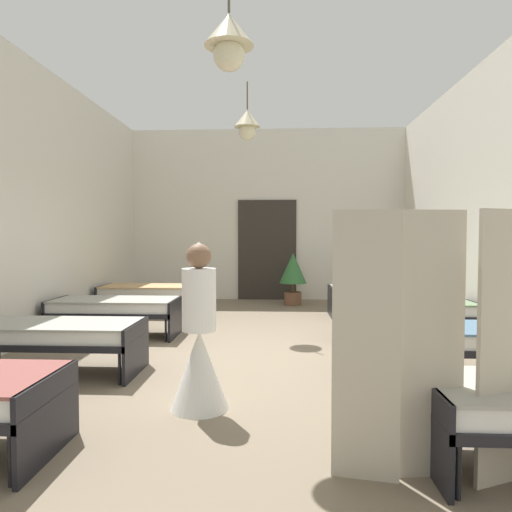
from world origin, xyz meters
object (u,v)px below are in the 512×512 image
at_px(bed_right_row_1, 459,339).
at_px(potted_plant, 293,273).
at_px(bed_right_row_2, 408,310).
at_px(bed_left_row_3, 151,292).
at_px(bed_left_row_2, 115,308).
at_px(bed_left_row_1, 54,334).
at_px(privacy_screen, 433,346).
at_px(nurse_near_aisle, 199,350).
at_px(bed_right_row_3, 380,294).

bearing_deg(bed_right_row_1, potted_plant, 107.22).
height_order(bed_right_row_2, bed_left_row_3, same).
distance_m(bed_right_row_1, bed_left_row_2, 4.81).
bearing_deg(bed_left_row_3, potted_plant, 26.44).
distance_m(bed_left_row_1, bed_right_row_2, 4.81).
xyz_separation_m(bed_left_row_1, bed_left_row_3, (0.00, 3.80, 0.00)).
distance_m(potted_plant, privacy_screen, 7.27).
bearing_deg(bed_left_row_1, nurse_near_aisle, -27.63).
xyz_separation_m(bed_right_row_2, bed_right_row_3, (0.00, 1.90, 0.00)).
distance_m(bed_left_row_1, bed_right_row_1, 4.42).
distance_m(bed_right_row_3, potted_plant, 2.15).
relative_size(bed_left_row_1, bed_right_row_1, 1.00).
relative_size(bed_left_row_1, bed_right_row_2, 1.00).
bearing_deg(bed_left_row_2, bed_right_row_2, 0.00).
bearing_deg(nurse_near_aisle, privacy_screen, -147.96).
bearing_deg(bed_right_row_3, bed_right_row_1, -90.00).
relative_size(bed_left_row_3, nurse_near_aisle, 1.28).
xyz_separation_m(bed_left_row_2, bed_right_row_3, (4.42, 1.90, 0.00)).
bearing_deg(bed_left_row_1, bed_right_row_3, 40.67).
bearing_deg(bed_right_row_2, bed_right_row_3, 90.00).
bearing_deg(bed_left_row_2, privacy_screen, -48.58).
bearing_deg(bed_left_row_2, bed_left_row_1, -90.00).
height_order(bed_left_row_2, bed_left_row_3, same).
distance_m(bed_left_row_2, privacy_screen, 5.27).
bearing_deg(bed_left_row_1, bed_left_row_2, 90.00).
xyz_separation_m(bed_right_row_3, privacy_screen, (-0.95, -5.84, 0.41)).
height_order(bed_right_row_1, potted_plant, potted_plant).
height_order(bed_left_row_1, bed_right_row_2, same).
distance_m(bed_left_row_1, potted_plant, 5.92).
relative_size(bed_right_row_1, bed_left_row_3, 1.00).
xyz_separation_m(bed_right_row_2, potted_plant, (-1.61, 3.30, 0.28)).
height_order(bed_left_row_3, privacy_screen, privacy_screen).
distance_m(bed_right_row_1, bed_right_row_2, 1.90).
height_order(bed_left_row_2, potted_plant, potted_plant).
relative_size(bed_left_row_1, nurse_near_aisle, 1.28).
bearing_deg(bed_right_row_2, bed_left_row_2, 180.00).
xyz_separation_m(bed_left_row_1, bed_left_row_2, (0.00, 1.90, 0.00)).
distance_m(bed_right_row_3, privacy_screen, 5.93).
height_order(bed_right_row_2, nurse_near_aisle, nurse_near_aisle).
xyz_separation_m(bed_left_row_2, nurse_near_aisle, (1.80, -2.84, 0.09)).
height_order(bed_left_row_2, nurse_near_aisle, nurse_near_aisle).
distance_m(bed_right_row_1, privacy_screen, 2.28).
height_order(bed_right_row_3, nurse_near_aisle, nurse_near_aisle).
bearing_deg(potted_plant, nurse_near_aisle, -99.32).
height_order(bed_left_row_3, bed_right_row_3, same).
bearing_deg(bed_right_row_2, bed_left_row_1, -156.75).
bearing_deg(bed_left_row_2, nurse_near_aisle, -57.62).
distance_m(bed_left_row_3, nurse_near_aisle, 5.08).
xyz_separation_m(bed_left_row_1, bed_right_row_3, (4.42, 3.80, 0.00)).
xyz_separation_m(bed_left_row_1, bed_right_row_1, (4.42, 0.00, 0.00)).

